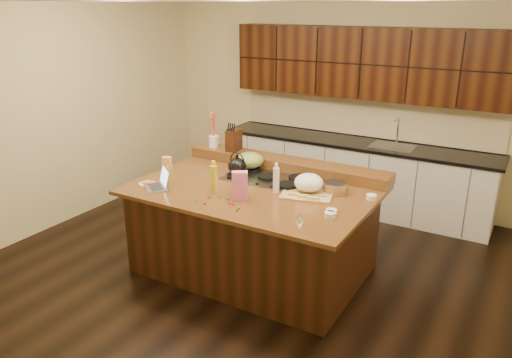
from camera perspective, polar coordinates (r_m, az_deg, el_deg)
The scene contains 31 objects.
room at distance 4.90m, azimuth -0.30°, elevation 3.70°, with size 5.52×5.02×2.72m.
island at distance 5.21m, azimuth -0.28°, elevation -5.73°, with size 2.40×1.60×0.92m.
back_ledge at distance 5.59m, azimuth 3.36°, elevation 1.73°, with size 2.40×0.30×0.12m, color black.
cooktop at distance 5.27m, azimuth 1.37°, elevation 0.12°, with size 0.92×0.52×0.05m.
back_counter at distance 6.84m, azimuth 11.48°, elevation 4.70°, with size 3.70×0.66×2.40m.
kettle at distance 5.27m, azimuth -2.16°, elevation 1.48°, with size 0.20×0.20×0.18m, color black.
green_bowl at distance 5.48m, azimuth -0.71°, elevation 2.16°, with size 0.31×0.31×0.17m, color olive.
laptop at distance 5.12m, azimuth -10.94°, elevation -0.39°, with size 0.37×0.36×0.20m.
oil_bottle at distance 4.90m, azimuth -4.83°, elevation 0.02°, with size 0.07×0.07×0.27m, color gold.
vinegar_bottle at distance 4.88m, azimuth 2.32°, elevation -0.12°, with size 0.06×0.06×0.25m, color silver.
wooden_tray at distance 4.87m, azimuth 5.99°, elevation -0.72°, with size 0.56×0.46×0.20m.
ramekin_a at distance 4.39m, azimuth 8.46°, elevation -4.06°, with size 0.10×0.10×0.04m, color white.
ramekin_b at distance 4.45m, azimuth 8.59°, elevation -3.73°, with size 0.10×0.10×0.04m, color white.
ramekin_c at distance 4.86m, azimuth 13.06°, elevation -2.02°, with size 0.10×0.10×0.04m, color white.
strainer_bowl at distance 4.95m, azimuth 9.04°, elevation -1.07°, with size 0.24×0.24×0.09m, color #996B3F.
kitchen_timer at distance 4.27m, azimuth 5.01°, elevation -4.44°, with size 0.08×0.08×0.07m, color silver.
pink_bag at distance 4.69m, azimuth -1.86°, elevation -0.76°, with size 0.15×0.08×0.28m, color #DA6697.
candy_plate at distance 5.25m, azimuth -12.30°, elevation -0.53°, with size 0.18×0.18×0.01m, color white.
package_box at distance 5.67m, azimuth -10.15°, elevation 1.82°, with size 0.10×0.07×0.14m, color #F0AF54.
utensil_crock at distance 6.03m, azimuth -4.84°, elevation 4.31°, with size 0.12×0.12×0.14m, color white.
knife_block at distance 5.86m, azimuth -2.54°, elevation 4.45°, with size 0.12×0.20×0.25m, color black.
gumdrop_0 at distance 4.61m, azimuth -2.65°, elevation -2.88°, with size 0.02×0.02×0.02m, color red.
gumdrop_1 at distance 4.80m, azimuth -4.26°, elevation -2.01°, with size 0.02×0.02×0.02m, color #198C26.
gumdrop_2 at distance 4.79m, azimuth -5.45°, elevation -2.09°, with size 0.02×0.02×0.02m, color red.
gumdrop_3 at distance 4.51m, azimuth -1.98°, elevation -3.38°, with size 0.02×0.02×0.02m, color #198C26.
gumdrop_4 at distance 4.47m, azimuth -2.20°, elevation -3.60°, with size 0.02×0.02×0.02m, color red.
gumdrop_5 at distance 4.71m, azimuth -6.79°, elevation -2.52°, with size 0.02×0.02×0.02m, color #198C26.
gumdrop_6 at distance 4.64m, azimuth -5.89°, elevation -2.82°, with size 0.02×0.02×0.02m, color red.
gumdrop_7 at distance 4.75m, azimuth -3.22°, elevation -2.20°, with size 0.02×0.02×0.02m, color #198C26.
gumdrop_8 at distance 4.64m, azimuth -3.04°, elevation -2.74°, with size 0.02×0.02×0.02m, color red.
gumdrop_9 at distance 4.53m, azimuth -1.91°, elevation -3.26°, with size 0.02×0.02×0.02m, color #198C26.
Camera 1 is at (2.39, -4.06, 2.68)m, focal length 35.00 mm.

